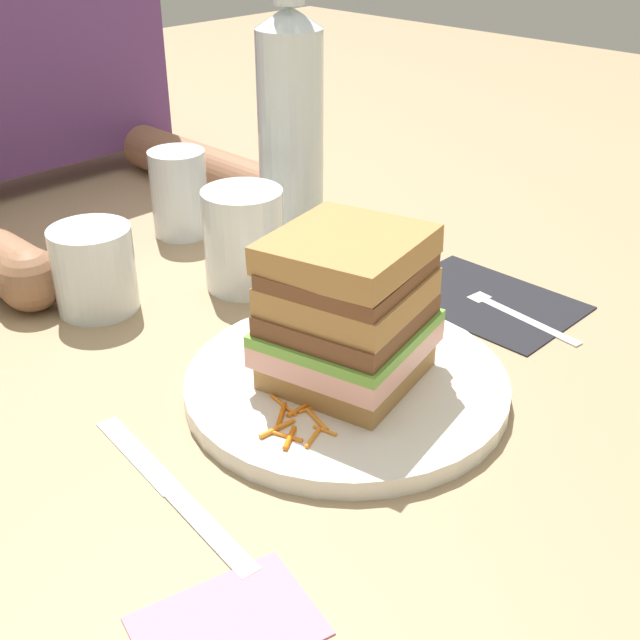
# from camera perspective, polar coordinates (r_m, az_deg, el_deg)

# --- Properties ---
(ground_plane) EXTENTS (3.00, 3.00, 0.00)m
(ground_plane) POSITION_cam_1_polar(r_m,az_deg,el_deg) (0.67, -0.72, -4.60)
(ground_plane) COLOR #9E8460
(main_plate) EXTENTS (0.26, 0.26, 0.02)m
(main_plate) POSITION_cam_1_polar(r_m,az_deg,el_deg) (0.66, 1.87, -4.53)
(main_plate) COLOR white
(main_plate) RESTS_ON ground_plane
(sandwich) EXTENTS (0.14, 0.14, 0.12)m
(sandwich) POSITION_cam_1_polar(r_m,az_deg,el_deg) (0.62, 1.95, 0.67)
(sandwich) COLOR #A87A42
(sandwich) RESTS_ON main_plate
(carrot_shred_0) EXTENTS (0.01, 0.03, 0.00)m
(carrot_shred_0) POSITION_cam_1_polar(r_m,az_deg,el_deg) (0.62, -2.61, -5.99)
(carrot_shred_0) COLOR orange
(carrot_shred_0) RESTS_ON main_plate
(carrot_shred_1) EXTENTS (0.01, 0.03, 0.00)m
(carrot_shred_1) POSITION_cam_1_polar(r_m,az_deg,el_deg) (0.59, -2.40, -8.16)
(carrot_shred_1) COLOR orange
(carrot_shred_1) RESTS_ON main_plate
(carrot_shred_2) EXTENTS (0.03, 0.01, 0.00)m
(carrot_shred_2) POSITION_cam_1_polar(r_m,az_deg,el_deg) (0.59, -3.03, -7.62)
(carrot_shred_2) COLOR orange
(carrot_shred_2) RESTS_ON main_plate
(carrot_shred_3) EXTENTS (0.02, 0.02, 0.00)m
(carrot_shred_3) POSITION_cam_1_polar(r_m,az_deg,el_deg) (0.59, -2.15, -8.29)
(carrot_shred_3) COLOR orange
(carrot_shred_3) RESTS_ON main_plate
(carrot_shred_4) EXTENTS (0.01, 0.02, 0.00)m
(carrot_shred_4) POSITION_cam_1_polar(r_m,az_deg,el_deg) (0.59, 0.34, -7.78)
(carrot_shred_4) COLOR orange
(carrot_shred_4) RESTS_ON main_plate
(carrot_shred_5) EXTENTS (0.02, 0.00, 0.00)m
(carrot_shred_5) POSITION_cam_1_polar(r_m,az_deg,el_deg) (0.61, -1.58, -6.35)
(carrot_shred_5) COLOR orange
(carrot_shred_5) RESTS_ON main_plate
(carrot_shred_6) EXTENTS (0.02, 0.01, 0.00)m
(carrot_shred_6) POSITION_cam_1_polar(r_m,az_deg,el_deg) (0.62, -0.71, -6.23)
(carrot_shred_6) COLOR orange
(carrot_shred_6) RESTS_ON main_plate
(carrot_shred_7) EXTENTS (0.02, 0.01, 0.00)m
(carrot_shred_7) POSITION_cam_1_polar(r_m,az_deg,el_deg) (0.59, -0.51, -8.29)
(carrot_shred_7) COLOR orange
(carrot_shred_7) RESTS_ON main_plate
(carrot_shred_8) EXTENTS (0.03, 0.02, 0.00)m
(carrot_shred_8) POSITION_cam_1_polar(r_m,az_deg,el_deg) (0.61, -2.76, -6.77)
(carrot_shred_8) COLOR orange
(carrot_shred_8) RESTS_ON main_plate
(carrot_shred_9) EXTENTS (0.01, 0.03, 0.00)m
(carrot_shred_9) POSITION_cam_1_polar(r_m,az_deg,el_deg) (0.60, -0.23, -7.02)
(carrot_shred_9) COLOR orange
(carrot_shred_9) RESTS_ON main_plate
(carrot_shred_10) EXTENTS (0.01, 0.02, 0.00)m
(carrot_shred_10) POSITION_cam_1_polar(r_m,az_deg,el_deg) (0.71, 6.27, -1.03)
(carrot_shred_10) COLOR orange
(carrot_shred_10) RESTS_ON main_plate
(carrot_shred_11) EXTENTS (0.02, 0.02, 0.00)m
(carrot_shred_11) POSITION_cam_1_polar(r_m,az_deg,el_deg) (0.71, 6.47, -1.19)
(carrot_shred_11) COLOR orange
(carrot_shred_11) RESTS_ON main_plate
(carrot_shred_12) EXTENTS (0.02, 0.01, 0.00)m
(carrot_shred_12) POSITION_cam_1_polar(r_m,az_deg,el_deg) (0.71, 6.01, -1.14)
(carrot_shred_12) COLOR orange
(carrot_shred_12) RESTS_ON main_plate
(carrot_shred_13) EXTENTS (0.03, 0.01, 0.00)m
(carrot_shred_13) POSITION_cam_1_polar(r_m,az_deg,el_deg) (0.71, 4.08, -0.89)
(carrot_shred_13) COLOR orange
(carrot_shred_13) RESTS_ON main_plate
(carrot_shred_14) EXTENTS (0.01, 0.02, 0.00)m
(carrot_shred_14) POSITION_cam_1_polar(r_m,az_deg,el_deg) (0.72, 5.82, -0.72)
(carrot_shred_14) COLOR orange
(carrot_shred_14) RESTS_ON main_plate
(carrot_shred_15) EXTENTS (0.02, 0.03, 0.00)m
(carrot_shred_15) POSITION_cam_1_polar(r_m,az_deg,el_deg) (0.71, 5.41, -0.92)
(carrot_shred_15) COLOR orange
(carrot_shred_15) RESTS_ON main_plate
(napkin_dark) EXTENTS (0.13, 0.17, 0.00)m
(napkin_dark) POSITION_cam_1_polar(r_m,az_deg,el_deg) (0.82, 11.57, 1.39)
(napkin_dark) COLOR black
(napkin_dark) RESTS_ON ground_plane
(fork) EXTENTS (0.03, 0.17, 0.00)m
(fork) POSITION_cam_1_polar(r_m,az_deg,el_deg) (0.80, 12.78, 1.00)
(fork) COLOR silver
(fork) RESTS_ON napkin_dark
(knife) EXTENTS (0.04, 0.20, 0.00)m
(knife) POSITION_cam_1_polar(r_m,az_deg,el_deg) (0.57, -10.21, -11.84)
(knife) COLOR silver
(knife) RESTS_ON ground_plane
(juice_glass) EXTENTS (0.08, 0.08, 0.10)m
(juice_glass) POSITION_cam_1_polar(r_m,az_deg,el_deg) (0.82, -5.37, 5.33)
(juice_glass) COLOR white
(juice_glass) RESTS_ON ground_plane
(water_bottle) EXTENTS (0.07, 0.07, 0.29)m
(water_bottle) POSITION_cam_1_polar(r_m,az_deg,el_deg) (0.90, -2.09, 13.58)
(water_bottle) COLOR silver
(water_bottle) RESTS_ON ground_plane
(empty_tumbler_0) EXTENTS (0.08, 0.08, 0.08)m
(empty_tumbler_0) POSITION_cam_1_polar(r_m,az_deg,el_deg) (0.80, -15.61, 3.46)
(empty_tumbler_0) COLOR silver
(empty_tumbler_0) RESTS_ON ground_plane
(empty_tumbler_1) EXTENTS (0.06, 0.06, 0.10)m
(empty_tumbler_1) POSITION_cam_1_polar(r_m,az_deg,el_deg) (0.95, -9.86, 8.78)
(empty_tumbler_1) COLOR silver
(empty_tumbler_1) RESTS_ON ground_plane
(napkin_pink) EXTENTS (0.11, 0.09, 0.00)m
(napkin_pink) POSITION_cam_1_polar(r_m,az_deg,el_deg) (0.49, -6.56, -20.56)
(napkin_pink) COLOR pink
(napkin_pink) RESTS_ON ground_plane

